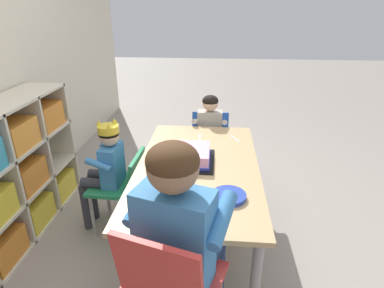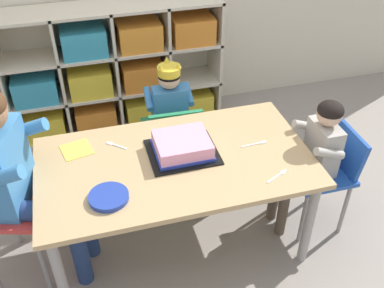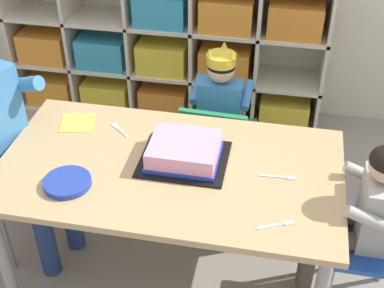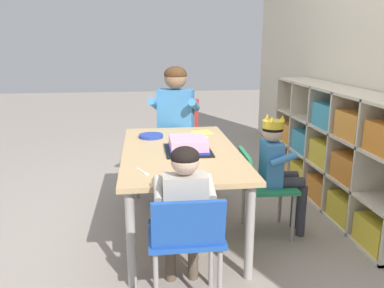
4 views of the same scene
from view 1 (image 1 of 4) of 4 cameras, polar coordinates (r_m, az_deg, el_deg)
ground at (r=2.34m, az=0.94°, el=-16.66°), size 16.00×16.00×0.00m
activity_table at (r=2.04m, az=1.04°, el=-5.33°), size 1.37×0.76×0.59m
classroom_chair_blue at (r=2.31m, az=-12.34°, el=-6.88°), size 0.36×0.36×0.59m
child_with_crown at (r=2.27m, az=-15.17°, el=-3.31°), size 0.30×0.31×0.83m
classroom_chair_adult_side at (r=1.39m, az=-4.04°, el=-23.79°), size 0.44×0.45×0.80m
adult_helper_seated at (r=1.34m, az=-1.94°, el=-14.80°), size 0.48×0.46×1.09m
classroom_chair_guest_side at (r=2.86m, az=3.17°, el=0.63°), size 0.34×0.36×0.62m
guest_at_table_side at (r=2.72m, az=3.15°, el=2.39°), size 0.31×0.30×0.82m
birthday_cake_on_tray at (r=2.04m, az=-0.22°, el=-2.14°), size 0.35×0.30×0.09m
paper_plate_stack at (r=1.70m, az=6.64°, el=-9.24°), size 0.18×0.18×0.02m
paper_napkin_square at (r=1.64m, az=-7.84°, el=-11.08°), size 0.17×0.17×0.00m
fork_scattered_mid_table at (r=2.41m, az=7.64°, el=0.97°), size 0.13×0.07×0.00m
fork_by_napkin at (r=1.80m, az=-6.06°, el=-7.52°), size 0.10×0.10×0.00m
fork_beside_plate_stack at (r=2.40m, az=1.40°, el=1.10°), size 0.14×0.02×0.00m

